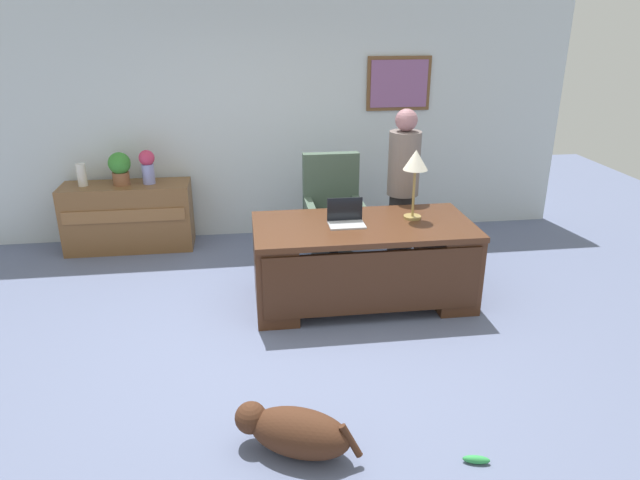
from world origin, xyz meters
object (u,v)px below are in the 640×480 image
at_px(dog_toy_bone, 476,460).
at_px(laptop, 346,218).
at_px(vase_with_flowers, 147,165).
at_px(potted_plant, 120,167).
at_px(vase_empty, 82,175).
at_px(credenza, 129,217).
at_px(desk_lamp, 415,164).
at_px(armchair, 333,215).
at_px(person_standing, 403,189).
at_px(dog_lying, 294,431).
at_px(desk, 363,260).

bearing_deg(dog_toy_bone, laptop, 100.68).
relative_size(vase_with_flowers, potted_plant, 1.04).
height_order(vase_empty, potted_plant, potted_plant).
height_order(credenza, desk_lamp, desk_lamp).
distance_m(credenza, vase_with_flowers, 0.64).
bearing_deg(desk_lamp, armchair, 122.21).
height_order(person_standing, laptop, person_standing).
bearing_deg(dog_lying, laptop, 71.32).
distance_m(desk_lamp, vase_with_flowers, 3.01).
bearing_deg(person_standing, laptop, -135.29).
height_order(person_standing, vase_empty, person_standing).
xyz_separation_m(desk_lamp, potted_plant, (-2.86, 1.55, -0.31)).
xyz_separation_m(person_standing, desk_lamp, (-0.08, -0.64, 0.41)).
relative_size(person_standing, potted_plant, 4.60).
xyz_separation_m(armchair, vase_with_flowers, (-1.97, 0.61, 0.46)).
xyz_separation_m(desk, vase_empty, (-2.79, 1.67, 0.46)).
bearing_deg(person_standing, vase_empty, 164.75).
bearing_deg(desk_lamp, laptop, -173.79).
height_order(dog_lying, laptop, laptop).
relative_size(armchair, vase_empty, 4.62).
distance_m(vase_with_flowers, vase_empty, 0.71).
bearing_deg(credenza, desk_lamp, -28.71).
height_order(desk, dog_lying, desk).
bearing_deg(potted_plant, vase_with_flowers, 0.00).
relative_size(person_standing, desk_lamp, 2.60).
xyz_separation_m(desk, credenza, (-2.35, 1.67, -0.04)).
bearing_deg(armchair, potted_plant, 164.82).
height_order(armchair, dog_lying, armchair).
relative_size(desk_lamp, dog_toy_bone, 3.90).
relative_size(laptop, desk_lamp, 0.50).
relative_size(armchair, person_standing, 0.69).
bearing_deg(credenza, potted_plant, 177.10).
bearing_deg(desk, armchair, 96.22).
xyz_separation_m(credenza, person_standing, (2.91, -0.91, 0.48)).
bearing_deg(vase_with_flowers, potted_plant, -180.00).
height_order(desk_lamp, dog_toy_bone, desk_lamp).
xyz_separation_m(desk, dog_lying, (-0.82, -1.89, -0.26)).
distance_m(desk, person_standing, 1.04).
distance_m(armchair, laptop, 1.05).
height_order(credenza, person_standing, person_standing).
distance_m(desk_lamp, potted_plant, 3.26).
distance_m(dog_lying, desk_lamp, 2.64).
xyz_separation_m(vase_with_flowers, potted_plant, (-0.29, -0.00, -0.01)).
bearing_deg(armchair, dog_toy_bone, -83.41).
bearing_deg(desk, credenza, 144.66).
distance_m(credenza, armchair, 2.32).
xyz_separation_m(desk_lamp, vase_with_flowers, (-2.56, 1.55, -0.30)).
bearing_deg(person_standing, armchair, 156.06).
bearing_deg(laptop, credenza, 143.60).
relative_size(person_standing, laptop, 5.18).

